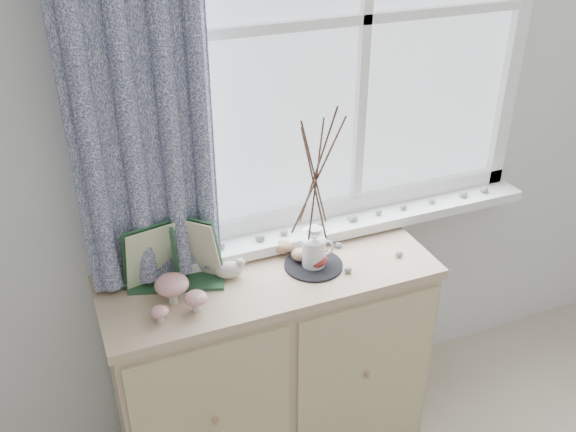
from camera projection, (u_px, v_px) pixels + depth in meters
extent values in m
cube|color=silver|center=(283.00, 124.00, 2.29)|extent=(4.00, 0.04, 2.60)
cube|color=silver|center=(363.00, 18.00, 2.21)|extent=(1.30, 0.01, 1.40)
cube|color=white|center=(361.00, 220.00, 2.54)|extent=(1.45, 0.16, 0.04)
cube|color=#0A123C|center=(130.00, 43.00, 1.83)|extent=(0.44, 0.06, 1.61)
cube|color=tan|center=(271.00, 366.00, 2.49)|extent=(1.17, 0.43, 0.81)
cube|color=tan|center=(270.00, 277.00, 2.28)|extent=(1.20, 0.45, 0.03)
cube|color=beige|center=(215.00, 430.00, 2.22)|extent=(0.55, 0.01, 0.75)
cube|color=beige|center=(365.00, 384.00, 2.41)|extent=(0.55, 0.01, 0.75)
cylinder|color=beige|center=(173.00, 294.00, 2.11)|extent=(0.03, 0.03, 0.07)
ellipsoid|color=#9B0705|center=(172.00, 285.00, 2.09)|extent=(0.11, 0.11, 0.06)
cylinder|color=beige|center=(196.00, 305.00, 2.08)|extent=(0.03, 0.03, 0.05)
ellipsoid|color=#9B0705|center=(196.00, 298.00, 2.06)|extent=(0.08, 0.08, 0.04)
cylinder|color=beige|center=(160.00, 317.00, 2.03)|extent=(0.03, 0.03, 0.04)
ellipsoid|color=#9B0705|center=(160.00, 312.00, 2.02)|extent=(0.06, 0.06, 0.03)
ellipsoid|color=tan|center=(300.00, 255.00, 2.32)|extent=(0.06, 0.05, 0.08)
ellipsoid|color=tan|center=(283.00, 247.00, 2.36)|extent=(0.06, 0.05, 0.08)
ellipsoid|color=maroon|center=(317.00, 261.00, 2.29)|extent=(0.06, 0.05, 0.08)
cylinder|color=black|center=(313.00, 265.00, 2.31)|extent=(0.21, 0.21, 0.01)
cylinder|color=white|center=(314.00, 252.00, 2.28)|extent=(0.09, 0.09, 0.10)
cone|color=white|center=(314.00, 236.00, 2.25)|extent=(0.09, 0.09, 0.04)
cylinder|color=white|center=(314.00, 231.00, 2.24)|extent=(0.05, 0.05, 0.02)
torus|color=white|center=(326.00, 248.00, 2.30)|extent=(0.06, 0.01, 0.06)
ellipsoid|color=#949497|center=(348.00, 270.00, 2.27)|extent=(0.03, 0.03, 0.02)
ellipsoid|color=#949497|center=(338.00, 245.00, 2.41)|extent=(0.03, 0.03, 0.02)
ellipsoid|color=#949497|center=(399.00, 254.00, 2.36)|extent=(0.03, 0.03, 0.02)
ellipsoid|color=#949497|center=(305.00, 246.00, 2.41)|extent=(0.03, 0.03, 0.02)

